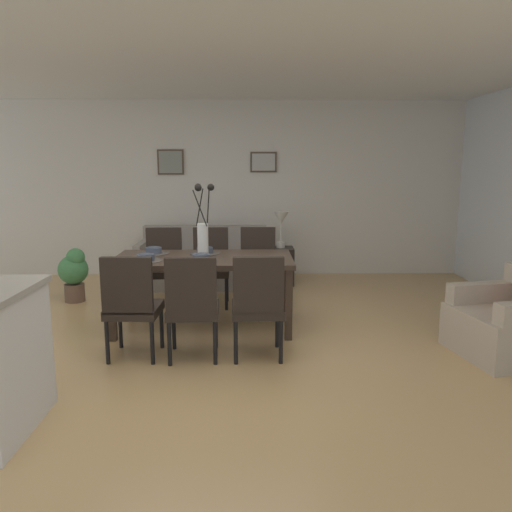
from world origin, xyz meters
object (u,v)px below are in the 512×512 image
object	(u,v)px
dining_chair_far_right	(211,263)
dining_chair_mid_left	(258,302)
dining_chair_near_left	(132,302)
sofa	(204,265)
armchair	(512,324)
side_table	(281,266)
dining_chair_mid_right	(258,262)
bowl_far_left	(201,257)
bowl_near_right	(153,250)
dining_chair_far_left	(192,303)
framed_picture_center	(263,162)
dining_chair_near_right	(163,263)
potted_plant	(74,272)
framed_picture_left	(171,162)
centerpiece_vase	(203,229)
bowl_far_right	(205,250)
dining_table	(203,265)
bowl_near_left	(146,257)
table_lamp	(281,221)

from	to	relation	value
dining_chair_far_right	dining_chair_mid_left	size ratio (longest dim) A/B	1.00
dining_chair_near_left	sofa	xyz separation A→B (m)	(0.37, 2.72, -0.23)
armchair	side_table	bearing A→B (deg)	124.49
dining_chair_mid_right	bowl_far_left	bearing A→B (deg)	-117.79
dining_chair_mid_left	bowl_near_right	distance (m)	1.54
dining_chair_far_left	bowl_near_right	size ratio (longest dim) A/B	5.41
dining_chair_near_left	dining_chair_mid_left	distance (m)	1.07
bowl_far_left	framed_picture_center	bearing A→B (deg)	75.77
sofa	bowl_near_right	bearing A→B (deg)	-102.62
dining_chair_near_right	side_table	distance (m)	1.82
bowl_far_left	potted_plant	distance (m)	2.11
framed_picture_center	dining_chair_far_right	bearing A→B (deg)	-112.46
dining_chair_far_left	dining_chair_mid_right	bearing A→B (deg)	71.50
dining_chair_mid_right	armchair	world-z (taller)	dining_chair_mid_right
dining_chair_mid_left	bowl_near_right	size ratio (longest dim) A/B	5.41
framed_picture_left	centerpiece_vase	bearing A→B (deg)	-74.65
dining_chair_far_right	framed_picture_left	distance (m)	2.15
armchair	framed_picture_left	xyz separation A→B (m)	(-3.45, 3.32, 1.42)
bowl_far_left	framed_picture_center	size ratio (longest dim) A/B	0.43
dining_chair_mid_left	dining_chair_far_right	bearing A→B (deg)	107.07
framed_picture_center	dining_chair_far_left	bearing A→B (deg)	-101.78
bowl_near_right	bowl_far_right	bearing A→B (deg)	0.00
side_table	framed_picture_center	distance (m)	1.59
bowl_far_left	framed_picture_center	xyz separation A→B (m)	(0.69, 2.71, 0.92)
bowl_far_left	dining_chair_far_left	bearing A→B (deg)	-91.54
bowl_far_right	dining_chair_mid_right	bearing A→B (deg)	49.97
dining_chair_mid_right	side_table	xyz separation A→B (m)	(0.34, 1.00, -0.25)
dining_table	centerpiece_vase	distance (m)	0.36
dining_chair_mid_left	bowl_far_right	distance (m)	1.22
dining_chair_mid_right	dining_chair_near_left	bearing A→B (deg)	-122.62
dining_chair_far_right	centerpiece_vase	xyz separation A→B (m)	(-0.01, -0.86, 0.51)
dining_chair_near_left	bowl_far_left	distance (m)	0.88
bowl_far_right	potted_plant	world-z (taller)	bowl_far_right
dining_chair_far_right	sofa	distance (m)	1.05
dining_chair_near_left	dining_chair_mid_left	bearing A→B (deg)	-0.58
centerpiece_vase	armchair	bearing A→B (deg)	-16.38
side_table	sofa	bearing A→B (deg)	-179.53
framed_picture_left	framed_picture_center	world-z (taller)	framed_picture_left
bowl_near_left	framed_picture_center	bearing A→B (deg)	65.64
dining_chair_near_left	bowl_far_right	distance (m)	1.21
dining_chair_mid_left	side_table	size ratio (longest dim) A/B	1.77
dining_chair_mid_left	bowl_far_right	world-z (taller)	dining_chair_mid_left
side_table	potted_plant	xyz separation A→B (m)	(-2.59, -0.88, 0.11)
dining_chair_far_left	bowl_far_right	distance (m)	1.11
dining_chair_mid_right	bowl_far_right	distance (m)	0.93
dining_chair_far_left	side_table	world-z (taller)	dining_chair_far_left
framed_picture_left	table_lamp	bearing A→B (deg)	-21.42
framed_picture_left	bowl_far_right	bearing A→B (deg)	-73.41
dining_chair_mid_right	potted_plant	world-z (taller)	dining_chair_mid_right
side_table	potted_plant	distance (m)	2.74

